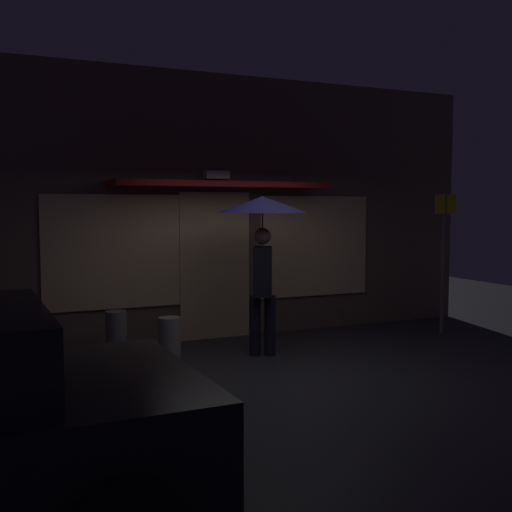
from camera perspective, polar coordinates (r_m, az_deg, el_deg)
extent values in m
plane|color=#2D2D33|center=(7.53, 2.15, -10.69)|extent=(18.00, 18.00, 0.00)
cube|color=brown|center=(9.43, -4.19, 4.50)|extent=(9.02, 0.30, 3.95)
cube|color=#F9D199|center=(9.31, -3.80, -0.89)|extent=(1.10, 0.04, 2.20)
cube|color=#F9D199|center=(8.88, -13.04, 0.36)|extent=(1.92, 0.04, 1.60)
cube|color=#F9D199|center=(10.02, 5.43, 0.91)|extent=(1.92, 0.04, 1.60)
cube|color=white|center=(9.21, -3.67, 7.46)|extent=(0.36, 0.16, 0.12)
cube|color=maroon|center=(8.97, -3.10, 6.59)|extent=(3.20, 0.70, 0.08)
cylinder|color=black|center=(8.30, -0.09, -6.41)|extent=(0.15, 0.15, 0.80)
cylinder|color=black|center=(8.30, 1.29, -6.41)|extent=(0.15, 0.15, 0.80)
cube|color=black|center=(8.19, 0.60, -1.42)|extent=(0.41, 0.52, 0.65)
cube|color=silver|center=(8.29, 1.19, -1.35)|extent=(0.08, 0.14, 0.52)
cube|color=red|center=(8.29, 1.18, -1.49)|extent=(0.04, 0.06, 0.42)
sphere|color=tan|center=(8.16, 0.61, 1.84)|extent=(0.22, 0.22, 0.22)
cylinder|color=slate|center=(8.15, 0.61, 2.15)|extent=(0.02, 0.02, 0.96)
cone|color=#14144C|center=(8.15, 0.61, 4.75)|extent=(1.21, 1.21, 0.22)
cylinder|color=black|center=(5.15, -16.88, -14.39)|extent=(0.64, 0.23, 0.64)
cylinder|color=#595B60|center=(10.12, 16.84, -0.44)|extent=(0.07, 0.07, 2.27)
cube|color=gold|center=(10.07, 17.03, 4.59)|extent=(0.40, 0.02, 0.30)
cylinder|color=#9E998E|center=(8.15, -7.95, -7.54)|extent=(0.29, 0.29, 0.56)
cylinder|color=slate|center=(8.37, -12.73, -7.06)|extent=(0.27, 0.27, 0.62)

